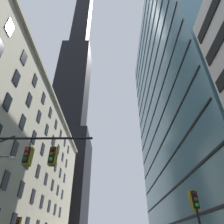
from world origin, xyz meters
The scene contains 5 objects.
station_building centered at (-18.11, 26.91, 14.86)m, with size 14.89×65.83×29.77m.
dark_skyscraper centered at (-20.97, 79.53, 63.31)m, with size 24.42×24.42×209.34m.
glass_office_midrise centered at (19.56, 26.52, 28.01)m, with size 17.23×41.27×56.03m.
traffic_signal_mast centered at (-3.36, 3.41, 5.00)m, with size 7.91×0.63×6.85m.
traffic_light_near_right centered at (7.08, 4.90, 3.37)m, with size 0.40×0.63×4.00m.
Camera 1 is at (2.53, -7.09, 1.60)m, focal length 31.60 mm.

